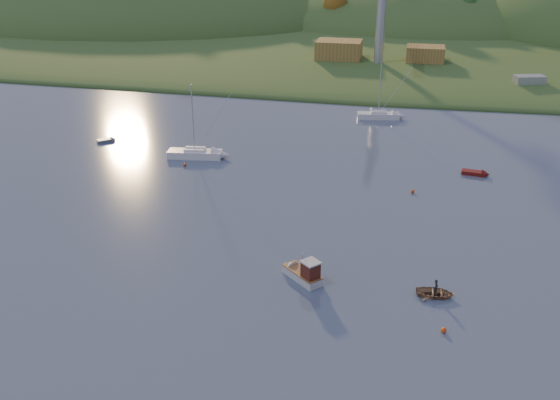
% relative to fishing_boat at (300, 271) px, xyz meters
% --- Properties ---
extents(far_shore, '(620.00, 220.00, 1.50)m').
position_rel_fishing_boat_xyz_m(far_shore, '(-0.66, 207.86, -0.79)').
color(far_shore, '#295020').
rests_on(far_shore, ground).
extents(shore_slope, '(640.00, 150.00, 7.00)m').
position_rel_fishing_boat_xyz_m(shore_slope, '(-0.66, 142.86, -0.79)').
color(shore_slope, '#295020').
rests_on(shore_slope, ground).
extents(hill_left_far, '(120.00, 100.00, 32.00)m').
position_rel_fishing_boat_xyz_m(hill_left_far, '(-160.66, 192.86, -0.79)').
color(hill_left_far, '#295020').
rests_on(hill_left_far, ground).
extents(hill_left, '(170.00, 140.00, 44.00)m').
position_rel_fishing_boat_xyz_m(hill_left, '(-90.66, 177.86, -0.79)').
color(hill_left, '#295020').
rests_on(hill_left, ground).
extents(hill_center, '(140.00, 120.00, 36.00)m').
position_rel_fishing_boat_xyz_m(hill_center, '(9.34, 187.86, -0.79)').
color(hill_center, '#295020').
rests_on(hill_center, ground).
extents(hillside_trees, '(280.00, 50.00, 32.00)m').
position_rel_fishing_boat_xyz_m(hillside_trees, '(-0.66, 162.86, -0.79)').
color(hillside_trees, '#224B1A').
rests_on(hillside_trees, ground).
extents(wharf, '(42.00, 16.00, 2.40)m').
position_rel_fishing_boat_xyz_m(wharf, '(4.34, 99.86, 0.41)').
color(wharf, slate).
rests_on(wharf, ground).
extents(shed_west, '(11.00, 8.00, 4.80)m').
position_rel_fishing_boat_xyz_m(shed_west, '(-8.66, 100.86, 4.01)').
color(shed_west, olive).
rests_on(shed_west, wharf).
extents(shed_east, '(9.00, 7.00, 4.00)m').
position_rel_fishing_boat_xyz_m(shed_east, '(12.34, 101.86, 3.61)').
color(shed_east, olive).
rests_on(shed_east, wharf).
extents(dock_crane, '(3.20, 28.00, 20.30)m').
position_rel_fishing_boat_xyz_m(dock_crane, '(1.34, 96.25, 16.39)').
color(dock_crane, '#B7B7BC').
rests_on(dock_crane, wharf).
extents(fishing_boat, '(5.31, 5.05, 3.57)m').
position_rel_fishing_boat_xyz_m(fishing_boat, '(0.00, 0.00, 0.00)').
color(fishing_boat, silver).
rests_on(fishing_boat, ground).
extents(sailboat_near, '(8.64, 3.54, 11.64)m').
position_rel_fishing_boat_xyz_m(sailboat_near, '(-22.61, 32.21, -0.04)').
color(sailboat_near, white).
rests_on(sailboat_near, ground).
extents(sailboat_far, '(8.03, 3.51, 10.77)m').
position_rel_fishing_boat_xyz_m(sailboat_far, '(4.02, 59.78, -0.08)').
color(sailboat_far, silver).
rests_on(sailboat_far, ground).
extents(canoe, '(3.83, 2.79, 0.78)m').
position_rel_fishing_boat_xyz_m(canoe, '(13.65, -0.70, -0.40)').
color(canoe, '#906F4F').
rests_on(canoe, ground).
extents(paddler, '(0.41, 0.60, 1.61)m').
position_rel_fishing_boat_xyz_m(paddler, '(13.65, -0.70, 0.02)').
color(paddler, black).
rests_on(paddler, ground).
extents(red_tender, '(4.13, 1.93, 1.35)m').
position_rel_fishing_boat_xyz_m(red_tender, '(20.38, 33.68, -0.51)').
color(red_tender, '#5D120D').
rests_on(red_tender, ground).
extents(grey_dinghy, '(3.31, 3.01, 1.22)m').
position_rel_fishing_boat_xyz_m(grey_dinghy, '(-39.33, 36.79, -0.54)').
color(grey_dinghy, slate).
rests_on(grey_dinghy, ground).
extents(work_vessel, '(15.65, 9.07, 3.80)m').
position_rel_fishing_boat_xyz_m(work_vessel, '(34.34, 85.86, 0.57)').
color(work_vessel, slate).
rests_on(work_vessel, ground).
extents(buoy_0, '(0.50, 0.50, 0.50)m').
position_rel_fishing_boat_xyz_m(buoy_0, '(14.30, -6.64, -0.54)').
color(buoy_0, '#EF440C').
rests_on(buoy_0, ground).
extents(buoy_1, '(0.50, 0.50, 0.50)m').
position_rel_fishing_boat_xyz_m(buoy_1, '(11.01, 25.00, -0.54)').
color(buoy_1, '#EF440C').
rests_on(buoy_1, ground).
extents(buoy_2, '(0.50, 0.50, 0.50)m').
position_rel_fishing_boat_xyz_m(buoy_2, '(-22.43, 33.39, -0.54)').
color(buoy_2, '#EF440C').
rests_on(buoy_2, ground).
extents(buoy_3, '(0.50, 0.50, 0.50)m').
position_rel_fishing_boat_xyz_m(buoy_3, '(-22.89, 28.26, -0.54)').
color(buoy_3, '#EF440C').
rests_on(buoy_3, ground).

